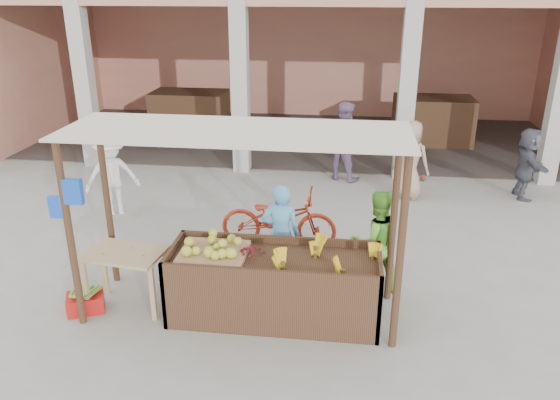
# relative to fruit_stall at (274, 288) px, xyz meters

# --- Properties ---
(ground) EXTENTS (60.00, 60.00, 0.00)m
(ground) POSITION_rel_fruit_stall_xyz_m (-0.50, 0.00, -0.40)
(ground) COLOR gray
(ground) RESTS_ON ground
(market_building) EXTENTS (14.40, 6.40, 4.20)m
(market_building) POSITION_rel_fruit_stall_xyz_m (-0.45, 8.93, 2.30)
(market_building) COLOR tan
(market_building) RESTS_ON ground
(fruit_stall) EXTENTS (2.60, 0.95, 0.80)m
(fruit_stall) POSITION_rel_fruit_stall_xyz_m (0.00, 0.00, 0.00)
(fruit_stall) COLOR #4E331F
(fruit_stall) RESTS_ON ground
(stall_awning) EXTENTS (4.09, 1.35, 2.39)m
(stall_awning) POSITION_rel_fruit_stall_xyz_m (-0.51, 0.06, 1.58)
(stall_awning) COLOR #4E331F
(stall_awning) RESTS_ON ground
(banana_heap) EXTENTS (1.20, 0.65, 0.22)m
(banana_heap) POSITION_rel_fruit_stall_xyz_m (0.64, -0.03, 0.51)
(banana_heap) COLOR gold
(banana_heap) RESTS_ON fruit_stall
(melon_tray) EXTENTS (0.82, 0.71, 0.21)m
(melon_tray) POSITION_rel_fruit_stall_xyz_m (-0.76, 0.02, 0.50)
(melon_tray) COLOR #A37C54
(melon_tray) RESTS_ON fruit_stall
(berry_heap) EXTENTS (0.44, 0.36, 0.14)m
(berry_heap) POSITION_rel_fruit_stall_xyz_m (-0.29, 0.05, 0.47)
(berry_heap) COLOR maroon
(berry_heap) RESTS_ON fruit_stall
(side_table) EXTENTS (1.04, 0.76, 0.78)m
(side_table) POSITION_rel_fruit_stall_xyz_m (-1.91, -0.01, 0.24)
(side_table) COLOR tan
(side_table) RESTS_ON ground
(papaya_pile) EXTENTS (0.66, 0.38, 0.19)m
(papaya_pile) POSITION_rel_fruit_stall_xyz_m (-1.91, -0.01, 0.48)
(papaya_pile) COLOR #45832B
(papaya_pile) RESTS_ON side_table
(red_crate) EXTENTS (0.54, 0.48, 0.24)m
(red_crate) POSITION_rel_fruit_stall_xyz_m (-2.42, -0.21, -0.28)
(red_crate) COLOR #B51713
(red_crate) RESTS_ON ground
(plantain_bundle) EXTENTS (0.38, 0.26, 0.08)m
(plantain_bundle) POSITION_rel_fruit_stall_xyz_m (-2.42, -0.21, -0.13)
(plantain_bundle) COLOR olive
(plantain_bundle) RESTS_ON red_crate
(produce_sacks) EXTENTS (0.73, 0.68, 0.55)m
(produce_sacks) POSITION_rel_fruit_stall_xyz_m (2.30, 5.47, -0.12)
(produce_sacks) COLOR maroon
(produce_sacks) RESTS_ON ground
(vendor_blue) EXTENTS (0.59, 0.44, 1.56)m
(vendor_blue) POSITION_rel_fruit_stall_xyz_m (-0.03, 0.85, 0.38)
(vendor_blue) COLOR #5AADE6
(vendor_blue) RESTS_ON ground
(vendor_green) EXTENTS (0.83, 0.63, 1.53)m
(vendor_green) POSITION_rel_fruit_stall_xyz_m (1.27, 0.81, 0.37)
(vendor_green) COLOR #6DBB3A
(vendor_green) RESTS_ON ground
(motorcycle) EXTENTS (0.69, 1.93, 1.00)m
(motorcycle) POSITION_rel_fruit_stall_xyz_m (-0.19, 1.94, 0.10)
(motorcycle) COLOR #A42C18
(motorcycle) RESTS_ON ground
(shopper_a) EXTENTS (1.14, 0.94, 1.60)m
(shopper_a) POSITION_rel_fruit_stall_xyz_m (-3.32, 2.90, 0.40)
(shopper_a) COLOR silver
(shopper_a) RESTS_ON ground
(shopper_c) EXTENTS (0.97, 0.85, 1.70)m
(shopper_c) POSITION_rel_fruit_stall_xyz_m (2.04, 4.41, 0.45)
(shopper_c) COLOR #9E8169
(shopper_c) RESTS_ON ground
(shopper_d) EXTENTS (0.58, 1.37, 1.48)m
(shopper_d) POSITION_rel_fruit_stall_xyz_m (4.28, 4.68, 0.34)
(shopper_d) COLOR #4A4C56
(shopper_d) RESTS_ON ground
(shopper_f) EXTENTS (1.03, 0.84, 1.84)m
(shopper_f) POSITION_rel_fruit_stall_xyz_m (0.73, 5.36, 0.52)
(shopper_f) COLOR gray
(shopper_f) RESTS_ON ground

